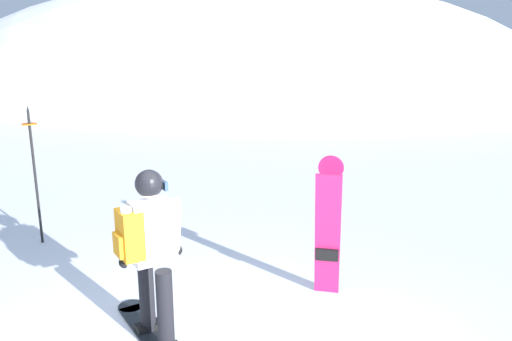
# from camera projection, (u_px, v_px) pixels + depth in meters

# --- Properties ---
(ridge_peak_main) EXTENTS (41.93, 37.74, 15.03)m
(ridge_peak_main) POSITION_uv_depth(u_px,v_px,m) (243.00, 88.00, 36.83)
(ridge_peak_main) COLOR white
(ridge_peak_main) RESTS_ON ground
(snowboarder_main) EXTENTS (1.38, 1.39, 1.71)m
(snowboarder_main) POSITION_uv_depth(u_px,v_px,m) (150.00, 255.00, 4.44)
(snowboarder_main) COLOR black
(snowboarder_main) RESTS_ON ground
(spare_snowboard) EXTENTS (0.28, 0.37, 1.63)m
(spare_snowboard) POSITION_uv_depth(u_px,v_px,m) (328.00, 229.00, 5.35)
(spare_snowboard) COLOR #D11E5B
(spare_snowboard) RESTS_ON ground
(piste_marker_near) EXTENTS (0.20, 0.20, 2.01)m
(piste_marker_near) POSITION_uv_depth(u_px,v_px,m) (34.00, 167.00, 6.85)
(piste_marker_near) COLOR black
(piste_marker_near) RESTS_ON ground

